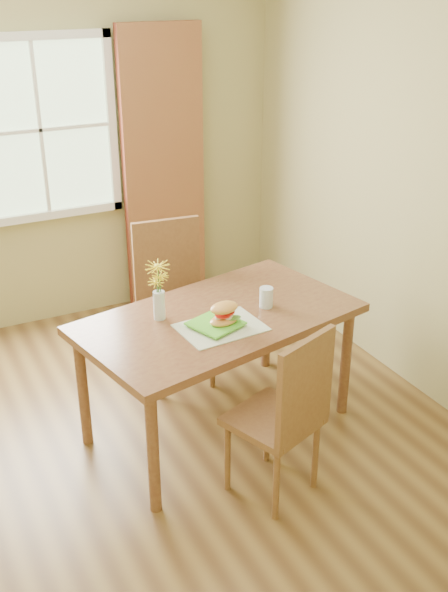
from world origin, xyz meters
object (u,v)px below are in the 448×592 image
croissant_sandwich (224,314)px  flower_vase (158,285)px  dining_table (219,327)px  water_glass (266,298)px  chair_near (287,410)px  chair_far (172,294)px

croissant_sandwich → flower_vase: size_ratio=0.55×
dining_table → water_glass: size_ratio=14.35×
chair_near → chair_far: size_ratio=0.91×
dining_table → croissant_sandwich: 0.22m
dining_table → croissant_sandwich: size_ratio=9.11×
croissant_sandwich → water_glass: bearing=9.4°
chair_near → flower_vase: flower_vase is taller
flower_vase → chair_far: bearing=61.7°
chair_far → water_glass: size_ratio=9.06×
dining_table → chair_near: (0.03, -0.70, -0.15)m
croissant_sandwich → water_glass: (0.33, 0.11, -0.02)m
chair_far → flower_vase: (-0.32, -0.60, 0.38)m
chair_far → flower_vase: 0.78m
chair_far → flower_vase: bearing=-112.0°
chair_far → chair_near: bearing=-83.0°
water_glass → flower_vase: flower_vase is taller
dining_table → croissant_sandwich: (-0.04, -0.14, 0.16)m
flower_vase → chair_near: bearing=-67.0°
chair_near → water_glass: (0.26, 0.67, 0.28)m
croissant_sandwich → flower_vase: flower_vase is taller
water_glass → flower_vase: size_ratio=0.35×
croissant_sandwich → flower_vase: (-0.28, 0.25, 0.12)m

